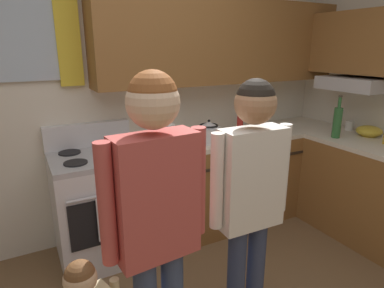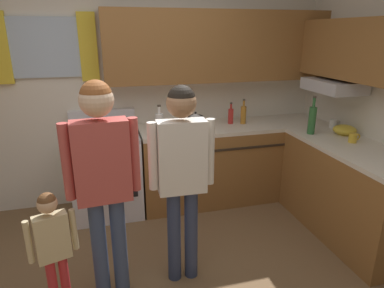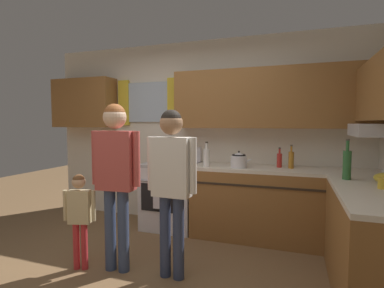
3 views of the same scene
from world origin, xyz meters
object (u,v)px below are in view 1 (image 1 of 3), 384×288
object	(u,v)px
stove_oven	(100,204)
adult_in_plaid	(251,189)
bottle_sauce_red	(240,123)
bottle_wine_green	(337,122)
bottle_milk_white	(170,136)
adult_holding_child	(157,210)
stovetop_kettle	(209,132)
bottle_oil_amber	(254,120)
mixing_bowl	(369,131)
mug_ceramic_white	(350,125)

from	to	relation	value
stove_oven	adult_in_plaid	world-z (taller)	adult_in_plaid
stove_oven	bottle_sauce_red	size ratio (longest dim) A/B	4.48
bottle_wine_green	bottle_milk_white	bearing A→B (deg)	166.48
adult_holding_child	adult_in_plaid	size ratio (longest dim) A/B	1.04
stovetop_kettle	adult_holding_child	bearing A→B (deg)	-129.84
stove_oven	bottle_oil_amber	distance (m)	1.66
stovetop_kettle	mixing_bowl	xyz separation A→B (m)	(1.44, -0.54, -0.05)
mixing_bowl	adult_in_plaid	bearing A→B (deg)	-162.59
bottle_oil_amber	adult_in_plaid	distance (m)	1.63
mixing_bowl	adult_holding_child	bearing A→B (deg)	-165.27
bottle_oil_amber	bottle_milk_white	distance (m)	1.02
mug_ceramic_white	bottle_sauce_red	bearing A→B (deg)	155.39
bottle_oil_amber	bottle_wine_green	distance (m)	0.77
bottle_milk_white	adult_in_plaid	bearing A→B (deg)	-91.08
bottle_milk_white	stovetop_kettle	xyz separation A→B (m)	(0.40, 0.06, -0.02)
bottle_wine_green	mug_ceramic_white	size ratio (longest dim) A/B	3.14
bottle_wine_green	stovetop_kettle	xyz separation A→B (m)	(-1.13, 0.42, -0.06)
stove_oven	adult_in_plaid	size ratio (longest dim) A/B	0.70
bottle_wine_green	adult_holding_child	world-z (taller)	adult_holding_child
bottle_oil_amber	adult_in_plaid	bearing A→B (deg)	-129.14
adult_in_plaid	bottle_oil_amber	bearing A→B (deg)	50.86
bottle_sauce_red	adult_in_plaid	distance (m)	1.58
stove_oven	bottle_wine_green	bearing A→B (deg)	-14.78
stove_oven	mixing_bowl	xyz separation A→B (m)	(2.40, -0.67, 0.48)
bottle_oil_amber	adult_holding_child	world-z (taller)	adult_holding_child
bottle_sauce_red	bottle_wine_green	bearing A→B (deg)	-42.53
stove_oven	bottle_oil_amber	bearing A→B (deg)	0.38
bottle_sauce_red	bottle_oil_amber	size ratio (longest dim) A/B	0.86
adult_in_plaid	adult_holding_child	bearing A→B (deg)	-174.60
adult_holding_child	stove_oven	bearing A→B (deg)	89.14
bottle_milk_white	bottle_oil_amber	bearing A→B (deg)	10.94
bottle_milk_white	bottle_sauce_red	bearing A→B (deg)	15.20
mixing_bowl	bottle_sauce_red	bearing A→B (deg)	143.62
bottle_milk_white	bottle_wine_green	distance (m)	1.57
stove_oven	bottle_wine_green	distance (m)	2.24
stove_oven	adult_in_plaid	xyz separation A→B (m)	(0.54, -1.25, 0.52)
mixing_bowl	adult_holding_child	xyz separation A→B (m)	(-2.42, -0.64, 0.08)
stove_oven	bottle_sauce_red	bearing A→B (deg)	2.08
stovetop_kettle	adult_in_plaid	distance (m)	1.20
bottle_wine_green	mixing_bowl	xyz separation A→B (m)	(0.32, -0.12, -0.10)
stove_oven	bottle_milk_white	world-z (taller)	bottle_milk_white
bottle_wine_green	adult_in_plaid	xyz separation A→B (m)	(-1.54, -0.70, -0.06)
stovetop_kettle	adult_in_plaid	xyz separation A→B (m)	(-0.42, -1.12, -0.01)
bottle_sauce_red	adult_in_plaid	bearing A→B (deg)	-124.29
bottle_milk_white	adult_in_plaid	xyz separation A→B (m)	(-0.02, -1.07, -0.03)
bottle_oil_amber	adult_in_plaid	world-z (taller)	adult_in_plaid
bottle_oil_amber	bottle_wine_green	bearing A→B (deg)	-47.23
bottle_wine_green	mug_ceramic_white	distance (m)	0.41
bottle_oil_amber	mug_ceramic_white	bearing A→B (deg)	-25.75
bottle_oil_amber	adult_holding_child	size ratio (longest dim) A/B	0.18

